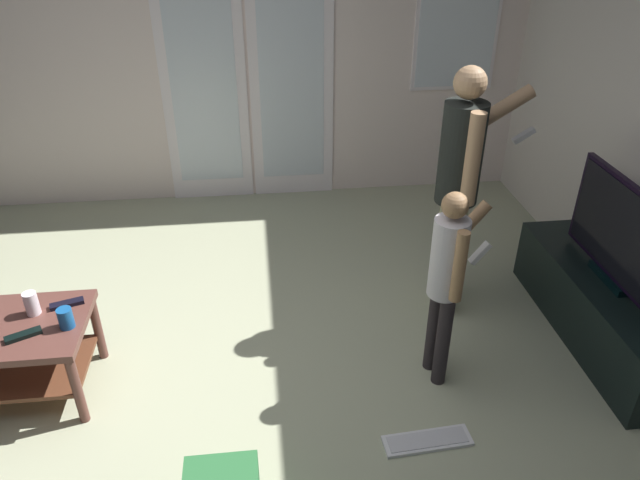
{
  "coord_description": "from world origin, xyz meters",
  "views": [
    {
      "loc": [
        0.38,
        -2.33,
        2.35
      ],
      "look_at": [
        0.67,
        0.28,
        0.8
      ],
      "focal_mm": 33.27,
      "sensor_mm": 36.0,
      "label": 1
    }
  ],
  "objects_px": {
    "tv_stand": "(600,309)",
    "cup_by_laptop": "(32,303)",
    "flat_screen_tv": "(622,235)",
    "dvd_remote_slim": "(67,304)",
    "loose_keyboard": "(427,441)",
    "cup_near_edge": "(66,318)",
    "person_adult": "(461,173)",
    "tv_remote_black": "(23,335)",
    "person_child": "(448,273)"
  },
  "relations": [
    {
      "from": "tv_stand",
      "to": "cup_by_laptop",
      "type": "height_order",
      "value": "cup_by_laptop"
    },
    {
      "from": "flat_screen_tv",
      "to": "dvd_remote_slim",
      "type": "relative_size",
      "value": 5.6
    },
    {
      "from": "loose_keyboard",
      "to": "tv_stand",
      "type": "bearing_deg",
      "value": 29.06
    },
    {
      "from": "cup_near_edge",
      "to": "person_adult",
      "type": "bearing_deg",
      "value": 14.52
    },
    {
      "from": "person_adult",
      "to": "tv_remote_black",
      "type": "height_order",
      "value": "person_adult"
    },
    {
      "from": "person_child",
      "to": "loose_keyboard",
      "type": "distance_m",
      "value": 0.83
    },
    {
      "from": "person_adult",
      "to": "tv_remote_black",
      "type": "bearing_deg",
      "value": -165.33
    },
    {
      "from": "flat_screen_tv",
      "to": "tv_stand",
      "type": "bearing_deg",
      "value": -65.74
    },
    {
      "from": "cup_by_laptop",
      "to": "cup_near_edge",
      "type": "bearing_deg",
      "value": -33.71
    },
    {
      "from": "cup_near_edge",
      "to": "cup_by_laptop",
      "type": "xyz_separation_m",
      "value": [
        -0.2,
        0.13,
        0.01
      ]
    },
    {
      "from": "tv_stand",
      "to": "tv_remote_black",
      "type": "bearing_deg",
      "value": -176.42
    },
    {
      "from": "tv_stand",
      "to": "flat_screen_tv",
      "type": "distance_m",
      "value": 0.51
    },
    {
      "from": "tv_stand",
      "to": "person_child",
      "type": "relative_size",
      "value": 1.28
    },
    {
      "from": "flat_screen_tv",
      "to": "cup_by_laptop",
      "type": "height_order",
      "value": "flat_screen_tv"
    },
    {
      "from": "cup_near_edge",
      "to": "tv_remote_black",
      "type": "bearing_deg",
      "value": -163.7
    },
    {
      "from": "flat_screen_tv",
      "to": "cup_by_laptop",
      "type": "distance_m",
      "value": 3.18
    },
    {
      "from": "loose_keyboard",
      "to": "cup_near_edge",
      "type": "height_order",
      "value": "cup_near_edge"
    },
    {
      "from": "loose_keyboard",
      "to": "tv_remote_black",
      "type": "relative_size",
      "value": 2.63
    },
    {
      "from": "person_child",
      "to": "cup_by_laptop",
      "type": "distance_m",
      "value": 2.14
    },
    {
      "from": "person_adult",
      "to": "loose_keyboard",
      "type": "xyz_separation_m",
      "value": [
        -0.41,
        -1.1,
        -0.92
      ]
    },
    {
      "from": "loose_keyboard",
      "to": "dvd_remote_slim",
      "type": "bearing_deg",
      "value": 158.07
    },
    {
      "from": "person_adult",
      "to": "cup_by_laptop",
      "type": "relative_size",
      "value": 12.22
    },
    {
      "from": "cup_by_laptop",
      "to": "dvd_remote_slim",
      "type": "height_order",
      "value": "cup_by_laptop"
    },
    {
      "from": "person_adult",
      "to": "tv_remote_black",
      "type": "distance_m",
      "value": 2.49
    },
    {
      "from": "person_child",
      "to": "dvd_remote_slim",
      "type": "distance_m",
      "value": 2.0
    },
    {
      "from": "loose_keyboard",
      "to": "cup_near_edge",
      "type": "xyz_separation_m",
      "value": [
        -1.75,
        0.54,
        0.5
      ]
    },
    {
      "from": "person_child",
      "to": "tv_remote_black",
      "type": "bearing_deg",
      "value": 179.75
    },
    {
      "from": "tv_stand",
      "to": "cup_by_laptop",
      "type": "xyz_separation_m",
      "value": [
        -3.18,
        -0.01,
        0.31
      ]
    },
    {
      "from": "tv_remote_black",
      "to": "person_child",
      "type": "bearing_deg",
      "value": -26.58
    },
    {
      "from": "person_adult",
      "to": "cup_near_edge",
      "type": "relative_size",
      "value": 14.37
    },
    {
      "from": "cup_by_laptop",
      "to": "tv_remote_black",
      "type": "distance_m",
      "value": 0.2
    },
    {
      "from": "person_adult",
      "to": "cup_by_laptop",
      "type": "bearing_deg",
      "value": -169.77
    },
    {
      "from": "tv_stand",
      "to": "tv_remote_black",
      "type": "height_order",
      "value": "tv_remote_black"
    },
    {
      "from": "flat_screen_tv",
      "to": "loose_keyboard",
      "type": "distance_m",
      "value": 1.57
    },
    {
      "from": "cup_near_edge",
      "to": "cup_by_laptop",
      "type": "bearing_deg",
      "value": 146.29
    },
    {
      "from": "flat_screen_tv",
      "to": "cup_by_laptop",
      "type": "xyz_separation_m",
      "value": [
        -3.17,
        -0.01,
        -0.19
      ]
    },
    {
      "from": "person_adult",
      "to": "loose_keyboard",
      "type": "bearing_deg",
      "value": -110.65
    },
    {
      "from": "dvd_remote_slim",
      "to": "cup_near_edge",
      "type": "bearing_deg",
      "value": -93.44
    },
    {
      "from": "dvd_remote_slim",
      "to": "tv_stand",
      "type": "bearing_deg",
      "value": -18.8
    },
    {
      "from": "person_child",
      "to": "loose_keyboard",
      "type": "relative_size",
      "value": 2.52
    },
    {
      "from": "tv_stand",
      "to": "flat_screen_tv",
      "type": "xyz_separation_m",
      "value": [
        -0.0,
        0.0,
        0.51
      ]
    },
    {
      "from": "loose_keyboard",
      "to": "flat_screen_tv",
      "type": "bearing_deg",
      "value": 29.23
    },
    {
      "from": "tv_stand",
      "to": "person_child",
      "type": "height_order",
      "value": "person_child"
    },
    {
      "from": "person_adult",
      "to": "cup_by_laptop",
      "type": "xyz_separation_m",
      "value": [
        -2.37,
        -0.43,
        -0.42
      ]
    },
    {
      "from": "person_adult",
      "to": "cup_by_laptop",
      "type": "distance_m",
      "value": 2.44
    },
    {
      "from": "person_child",
      "to": "person_adult",
      "type": "bearing_deg",
      "value": 69.0
    },
    {
      "from": "flat_screen_tv",
      "to": "person_child",
      "type": "distance_m",
      "value": 1.07
    },
    {
      "from": "tv_stand",
      "to": "flat_screen_tv",
      "type": "bearing_deg",
      "value": 114.26
    },
    {
      "from": "tv_stand",
      "to": "cup_near_edge",
      "type": "relative_size",
      "value": 13.4
    },
    {
      "from": "flat_screen_tv",
      "to": "loose_keyboard",
      "type": "bearing_deg",
      "value": -150.77
    }
  ]
}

